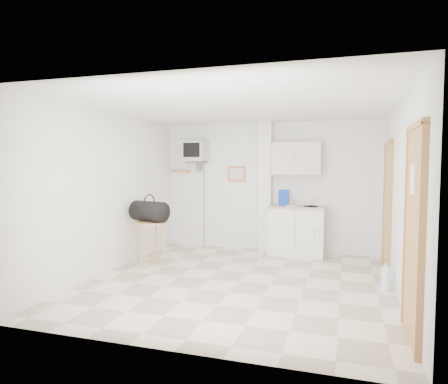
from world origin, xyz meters
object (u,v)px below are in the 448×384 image
(crt_television, at_px, (195,152))
(water_bottle, at_px, (386,278))
(round_table, at_px, (151,229))
(duffel_bag, at_px, (149,211))

(crt_television, xyz_separation_m, water_bottle, (3.43, -1.81, -1.77))
(round_table, bearing_deg, water_bottle, -3.99)
(round_table, bearing_deg, duffel_bag, 149.38)
(crt_television, height_order, water_bottle, crt_television)
(round_table, relative_size, duffel_bag, 1.08)
(round_table, distance_m, water_bottle, 3.67)
(crt_television, relative_size, round_table, 2.90)
(duffel_bag, bearing_deg, round_table, -14.77)
(crt_television, bearing_deg, round_table, -97.32)
(round_table, height_order, water_bottle, round_table)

